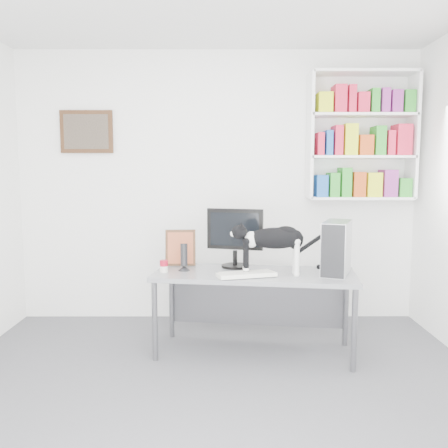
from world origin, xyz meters
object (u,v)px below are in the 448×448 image
Objects in this scene: desk at (254,313)px; leaning_print at (180,247)px; speaker at (184,256)px; bookshelf at (361,136)px; keyboard at (246,274)px; monitor at (235,238)px; soup_can at (164,266)px; pc_tower at (337,247)px; cat at (273,250)px.

leaning_print is at bearing 163.77° from desk.
speaker is 0.22m from leaning_print.
bookshelf reaches higher than keyboard.
desk is 0.86m from leaning_print.
bookshelf reaches higher than monitor.
soup_can is (-0.16, -0.06, -0.07)m from speaker.
pc_tower is at bearing -11.82° from speaker.
monitor is 1.22× the size of pc_tower.
bookshelf reaches higher than cat.
desk is 0.40m from keyboard.
pc_tower reaches higher than cat.
leaning_print is at bearing 126.76° from keyboard.
monitor is 0.80× the size of cat.
desk is 16.62× the size of soup_can.
cat reaches higher than speaker.
speaker is (-1.25, 0.11, -0.09)m from pc_tower.
leaning_print is at bearing 95.95° from speaker.
bookshelf reaches higher than speaker.
bookshelf is 2.38× the size of monitor.
cat reaches higher than keyboard.
keyboard is at bearing -41.05° from leaning_print.
speaker reaches higher than soup_can.
soup_can is at bearing -160.29° from pc_tower.
bookshelf reaches higher than leaning_print.
bookshelf is 1.63m from cat.
monitor reaches higher than speaker.
soup_can is 0.91m from cat.
soup_can is (-0.59, -0.19, -0.21)m from monitor.
monitor is (-1.24, -0.62, -0.90)m from bookshelf.
speaker is 0.75m from cat.
leaning_print is at bearing -172.12° from pc_tower.
keyboard is at bearing -62.29° from monitor.
bookshelf is 1.90× the size of cat.
bookshelf reaches higher than pc_tower.
desk is 3.16× the size of monitor.
bookshelf is at bearing 85.38° from pc_tower.
speaker is at bearing -163.37° from pc_tower.
bookshelf is at bearing 23.87° from soup_can.
soup_can is at bearing -115.93° from leaning_print.
bookshelf reaches higher than desk.
speaker is (-0.51, 0.23, 0.10)m from keyboard.
keyboard is (-0.08, -0.15, 0.36)m from desk.
bookshelf is 1.66m from monitor.
keyboard is 0.57m from speaker.
speaker is at bearing 166.80° from cat.
speaker reaches higher than desk.
soup_can is (-0.11, -0.27, -0.11)m from leaning_print.
monitor is at bearing -174.48° from pc_tower.
cat is (0.89, -0.11, 0.15)m from soup_can.
cat is at bearing -28.94° from leaning_print.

